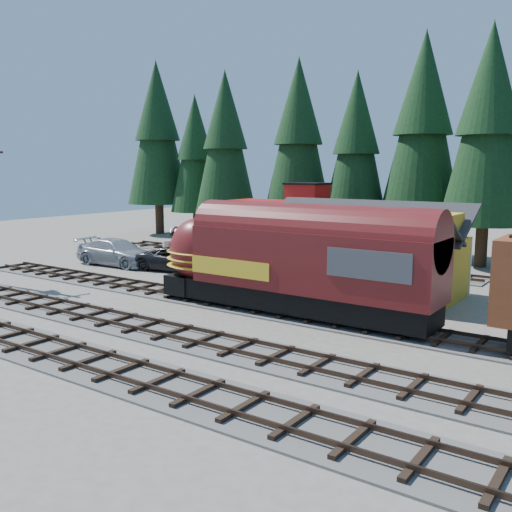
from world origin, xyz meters
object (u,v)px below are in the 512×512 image
Objects in this scene: caboose at (295,226)px; pickup_truck_a at (178,259)px; pickup_truck_b at (117,252)px; locomotive at (283,265)px; depot at (351,242)px.

caboose is 9.60m from pickup_truck_a.
locomotive is at bearing -108.89° from pickup_truck_b.
pickup_truck_a is at bearing -120.31° from caboose.
depot reaches higher than locomotive.
caboose reaches higher than locomotive.
locomotive is at bearing -94.61° from depot.
pickup_truck_b is at bearing 90.19° from pickup_truck_a.
caboose reaches higher than pickup_truck_b.
pickup_truck_a is at bearing -177.29° from depot.
depot reaches higher than pickup_truck_b.
caboose is at bearing -51.87° from pickup_truck_b.
depot is at bearing -42.00° from caboose.
depot is 1.17× the size of caboose.
depot is 18.68m from pickup_truck_b.
caboose is at bearing -39.55° from pickup_truck_a.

